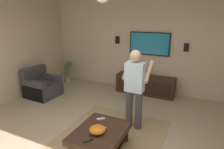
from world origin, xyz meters
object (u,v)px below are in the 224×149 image
object	(u,v)px
armchair	(42,87)
wall_speaker_right	(117,40)
media_console	(145,85)
person_standing	(135,85)
bowl	(97,130)
coffee_table	(100,135)
remote_white	(101,119)
remote_black	(88,140)
vase_round	(144,72)
tv	(149,44)
remote_grey	(103,127)
potted_plant_short	(68,69)
wall_speaker_left	(186,47)

from	to	relation	value
armchair	wall_speaker_right	world-z (taller)	wall_speaker_right
media_console	person_standing	bearing A→B (deg)	9.03
bowl	person_standing	bearing A→B (deg)	-15.24
coffee_table	remote_white	distance (m)	0.37
coffee_table	remote_black	xyz separation A→B (m)	(-0.35, 0.03, 0.12)
person_standing	media_console	bearing A→B (deg)	9.70
person_standing	vase_round	size ratio (longest dim) A/B	7.45
armchair	wall_speaker_right	bearing A→B (deg)	48.50
armchair	bowl	xyz separation A→B (m)	(-1.48, -2.66, 0.18)
wall_speaker_right	bowl	bearing A→B (deg)	-161.94
person_standing	remote_black	size ratio (longest dim) A/B	10.93
armchair	bowl	distance (m)	3.05
tv	remote_grey	xyz separation A→B (m)	(-2.97, -0.03, -1.04)
potted_plant_short	remote_grey	xyz separation A→B (m)	(-2.60, -2.70, -0.05)
coffee_table	bowl	xyz separation A→B (m)	(-0.09, 0.00, 0.16)
bowl	potted_plant_short	bearing A→B (deg)	44.30
vase_round	bowl	bearing A→B (deg)	-178.88
armchair	remote_black	size ratio (longest dim) A/B	5.66
coffee_table	media_console	xyz separation A→B (m)	(2.81, 0.02, -0.02)
potted_plant_short	wall_speaker_right	xyz separation A→B (m)	(0.39, -1.66, 1.04)
remote_white	remote_black	distance (m)	0.67
tv	wall_speaker_left	size ratio (longest dim) A/B	5.31
potted_plant_short	remote_black	size ratio (longest dim) A/B	5.09
remote_grey	armchair	bearing A→B (deg)	-19.46
potted_plant_short	wall_speaker_left	bearing A→B (deg)	-83.94
person_standing	wall_speaker_right	bearing A→B (deg)	32.32
tv	remote_black	size ratio (longest dim) A/B	7.79
media_console	potted_plant_short	distance (m)	2.68
tv	remote_grey	distance (m)	3.15
remote_white	vase_round	distance (m)	2.51
remote_grey	person_standing	bearing A→B (deg)	-100.23
armchair	media_console	distance (m)	3.00
remote_grey	wall_speaker_right	distance (m)	3.35
remote_white	wall_speaker_right	bearing A→B (deg)	-111.54
wall_speaker_left	remote_black	bearing A→B (deg)	163.36
coffee_table	person_standing	bearing A→B (deg)	-16.45
armchair	remote_white	size ratio (longest dim) A/B	5.66
vase_round	remote_grey	bearing A→B (deg)	-178.51
bowl	wall_speaker_left	bearing A→B (deg)	-17.48
tv	remote_black	world-z (taller)	tv
coffee_table	media_console	size ratio (longest dim) A/B	0.59
remote_black	wall_speaker_right	xyz separation A→B (m)	(3.41, 1.00, 1.09)
person_standing	wall_speaker_right	size ratio (longest dim) A/B	7.45
potted_plant_short	remote_black	xyz separation A→B (m)	(-3.02, -2.66, -0.05)
bowl	vase_round	world-z (taller)	vase_round
potted_plant_short	wall_speaker_left	xyz separation A→B (m)	(0.39, -3.68, 0.96)
remote_black	remote_white	bearing A→B (deg)	46.72
coffee_table	remote_grey	size ratio (longest dim) A/B	6.67
coffee_table	remote_white	world-z (taller)	remote_white
person_standing	remote_black	bearing A→B (deg)	167.25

